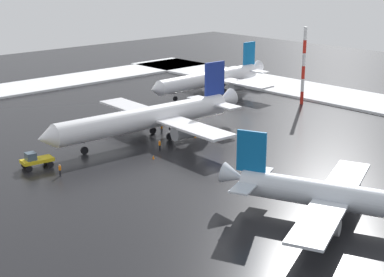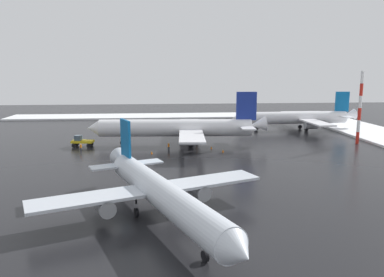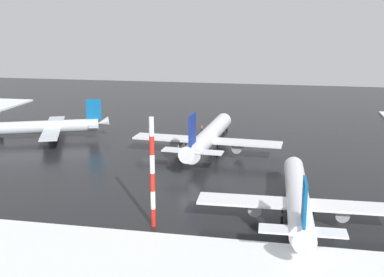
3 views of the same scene
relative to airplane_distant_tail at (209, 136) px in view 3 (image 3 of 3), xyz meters
The scene contains 13 objects.
ground_plane 14.60m from the airplane_distant_tail, behind, with size 240.00×240.00×0.00m, color black.
snow_bank_far 53.20m from the airplane_distant_tail, 105.32° to the right, with size 152.00×16.00×0.53m, color white.
airplane_distant_tail is the anchor object (origin of this frame).
airplane_parked_portside 42.19m from the airplane_distant_tail, behind, with size 31.42×26.59×9.74m.
airplane_far_rear 38.26m from the airplane_distant_tail, 60.66° to the right, with size 29.41×35.54×10.57m.
pushback_tug 21.56m from the airplane_distant_tail, 89.60° to the left, with size 2.82×4.85×2.50m.
ground_crew_beside_wing 6.99m from the airplane_distant_tail, 155.15° to the left, with size 0.36×0.36×1.71m.
ground_crew_by_nose_gear 5.09m from the airplane_distant_tail, 68.85° to the right, with size 0.36×0.36×1.71m.
ground_crew_mid_apron 21.32m from the airplane_distant_tail, 103.98° to the left, with size 0.36×0.36×1.71m.
antenna_mast 40.34m from the airplane_distant_tail, 92.49° to the right, with size 0.70×0.70×16.22m.
traffic_cone_near_nose 10.94m from the airplane_distant_tail, 143.79° to the left, with size 0.36×0.36×0.55m, color orange.
traffic_cone_mid_line 8.59m from the airplane_distant_tail, 124.65° to the right, with size 0.36×0.36×0.55m, color orange.
traffic_cone_wingtip_side 12.04m from the airplane_distant_tail, 133.80° to the right, with size 0.36×0.36×0.55m, color orange.
Camera 3 is at (30.14, -101.44, 29.43)m, focal length 45.00 mm.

